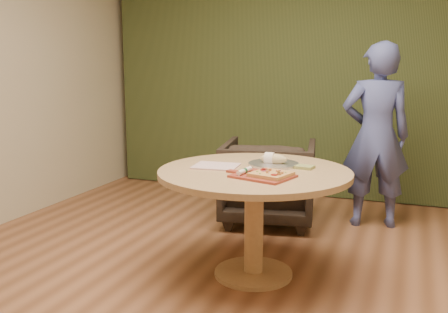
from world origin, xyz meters
TOP-DOWN VIEW (x-y plane):
  - room_shell at (0.00, 0.00)m, footprint 5.04×6.04m
  - curtain at (0.00, 2.90)m, footprint 4.80×0.14m
  - pedestal_table at (0.00, 0.58)m, footprint 1.30×1.30m
  - pizza_paddle at (0.11, 0.38)m, footprint 0.47×0.37m
  - flatbread_pizza at (0.17, 0.37)m, footprint 0.27×0.27m
  - cutlery_roll at (-0.01, 0.39)m, footprint 0.05×0.20m
  - newspaper at (-0.28, 0.58)m, footprint 0.32×0.28m
  - serving_tray at (0.08, 0.78)m, footprint 0.36×0.36m
  - bread_roll at (0.07, 0.78)m, footprint 0.19×0.09m
  - green_packet at (0.31, 0.74)m, footprint 0.13×0.12m
  - armchair at (-0.24, 1.78)m, footprint 0.94×0.90m
  - person_standing at (0.67, 2.02)m, footprint 0.68×0.53m

SIDE VIEW (x-z plane):
  - armchair at x=-0.24m, z-range 0.00..0.84m
  - pedestal_table at x=0.00m, z-range 0.23..0.98m
  - newspaper at x=-0.28m, z-range 0.75..0.76m
  - serving_tray at x=0.08m, z-range 0.75..0.77m
  - pizza_paddle at x=0.11m, z-range 0.75..0.77m
  - green_packet at x=0.31m, z-range 0.75..0.77m
  - flatbread_pizza at x=0.17m, z-range 0.76..0.79m
  - cutlery_roll at x=-0.01m, z-range 0.76..0.80m
  - bread_roll at x=0.07m, z-range 0.75..0.84m
  - person_standing at x=0.67m, z-range 0.00..1.64m
  - room_shell at x=0.00m, z-range -0.02..2.82m
  - curtain at x=0.00m, z-range 0.01..2.79m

